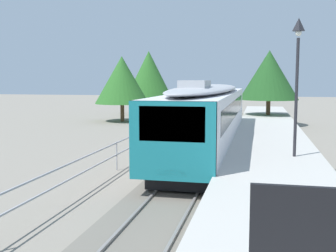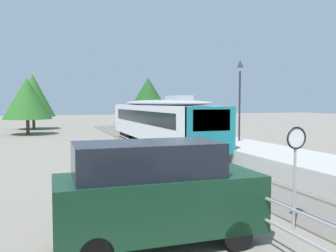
# 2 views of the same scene
# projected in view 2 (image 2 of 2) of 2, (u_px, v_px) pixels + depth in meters

# --- Properties ---
(ground_plane) EXTENTS (160.00, 160.00, 0.00)m
(ground_plane) POSITION_uv_depth(u_px,v_px,m) (132.00, 157.00, 22.45)
(ground_plane) COLOR gray
(track_rails) EXTENTS (3.20, 60.00, 0.14)m
(track_rails) POSITION_uv_depth(u_px,v_px,m) (177.00, 154.00, 23.43)
(track_rails) COLOR #6B665B
(track_rails) RESTS_ON ground
(commuter_train) EXTENTS (2.82, 19.04, 3.74)m
(commuter_train) POSITION_uv_depth(u_px,v_px,m) (157.00, 119.00, 27.33)
(commuter_train) COLOR silver
(commuter_train) RESTS_ON track_rails
(station_platform) EXTENTS (3.90, 60.00, 0.90)m
(station_platform) POSITION_uv_depth(u_px,v_px,m) (221.00, 146.00, 24.46)
(station_platform) COLOR #B7B5AD
(station_platform) RESTS_ON ground
(platform_lamp_mid_platform) EXTENTS (0.34, 0.34, 5.35)m
(platform_lamp_mid_platform) POSITION_uv_depth(u_px,v_px,m) (240.00, 85.00, 23.55)
(platform_lamp_mid_platform) COLOR #232328
(platform_lamp_mid_platform) RESTS_ON station_platform
(speed_limit_sign) EXTENTS (0.61, 0.10, 2.81)m
(speed_limit_sign) POSITION_uv_depth(u_px,v_px,m) (296.00, 152.00, 9.51)
(speed_limit_sign) COLOR #9EA0A5
(speed_limit_sign) RESTS_ON ground
(carpark_fence) EXTENTS (0.06, 36.06, 1.25)m
(carpark_fence) POSITION_uv_depth(u_px,v_px,m) (189.00, 173.00, 12.86)
(carpark_fence) COLOR #9EA0A5
(carpark_fence) RESTS_ON ground
(parked_van_dark_green) EXTENTS (4.93, 2.03, 2.51)m
(parked_van_dark_green) POSITION_uv_depth(u_px,v_px,m) (156.00, 192.00, 8.54)
(parked_van_dark_green) COLOR #143823
(parked_van_dark_green) RESTS_ON ground
(tree_behind_carpark) EXTENTS (4.98, 4.98, 6.35)m
(tree_behind_carpark) POSITION_uv_depth(u_px,v_px,m) (148.00, 95.00, 41.82)
(tree_behind_carpark) COLOR brown
(tree_behind_carpark) RESTS_ON ground
(tree_behind_station_far) EXTENTS (5.05, 5.05, 6.04)m
(tree_behind_station_far) POSITION_uv_depth(u_px,v_px,m) (27.00, 99.00, 38.04)
(tree_behind_station_far) COLOR brown
(tree_behind_station_far) RESTS_ON ground
(tree_distant_left) EXTENTS (5.43, 5.43, 7.04)m
(tree_distant_left) POSITION_uv_depth(u_px,v_px,m) (33.00, 95.00, 45.83)
(tree_distant_left) COLOR brown
(tree_distant_left) RESTS_ON ground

